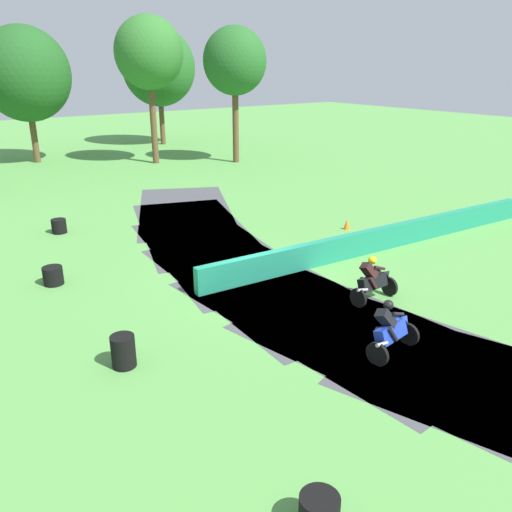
{
  "coord_description": "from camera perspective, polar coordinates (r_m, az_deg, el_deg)",
  "views": [
    {
      "loc": [
        -9.29,
        -12.97,
        6.82
      ],
      "look_at": [
        0.04,
        -0.06,
        0.9
      ],
      "focal_mm": 36.63,
      "sensor_mm": 36.0,
      "label": 1
    }
  ],
  "objects": [
    {
      "name": "tire_stack_near",
      "position": [
        23.7,
        -20.71,
        3.07
      ],
      "size": [
        0.61,
        0.61,
        0.6
      ],
      "color": "black",
      "rests_on": "ground"
    },
    {
      "name": "motorcycle_lead_black",
      "position": [
        16.23,
        12.76,
        -2.54
      ],
      "size": [
        1.68,
        0.85,
        1.43
      ],
      "color": "black",
      "rests_on": "ground"
    },
    {
      "name": "tree_distant",
      "position": [
        38.07,
        -2.33,
        20.45
      ],
      "size": [
        4.35,
        4.35,
        9.2
      ],
      "color": "brown",
      "rests_on": "ground"
    },
    {
      "name": "tire_stack_mid_a",
      "position": [
        18.25,
        -21.29,
        -2.01
      ],
      "size": [
        0.64,
        0.64,
        0.6
      ],
      "color": "black",
      "rests_on": "ground"
    },
    {
      "name": "track_asphalt",
      "position": [
        17.79,
        2.12,
        -2.15
      ],
      "size": [
        9.06,
        29.15,
        0.01
      ],
      "color": "#47474C",
      "rests_on": "ground"
    },
    {
      "name": "tire_stack_mid_b",
      "position": [
        12.95,
        -14.29,
        -10.04
      ],
      "size": [
        0.58,
        0.58,
        0.8
      ],
      "color": "black",
      "rests_on": "ground"
    },
    {
      "name": "ground_plane",
      "position": [
        17.36,
        -0.24,
        -2.75
      ],
      "size": [
        120.0,
        120.0,
        0.0
      ],
      "primitive_type": "plane",
      "color": "#569947"
    },
    {
      "name": "tree_far_right",
      "position": [
        38.37,
        -11.62,
        20.85
      ],
      "size": [
        4.62,
        4.62,
        9.86
      ],
      "color": "brown",
      "rests_on": "ground"
    },
    {
      "name": "tree_far_left",
      "position": [
        41.17,
        -23.91,
        17.69
      ],
      "size": [
        6.1,
        6.1,
        9.27
      ],
      "color": "brown",
      "rests_on": "ground"
    },
    {
      "name": "motorcycle_chase_blue",
      "position": [
        13.48,
        14.63,
        -7.7
      ],
      "size": [
        1.67,
        0.98,
        1.42
      ],
      "color": "black",
      "rests_on": "ground"
    },
    {
      "name": "traffic_cone",
      "position": [
        23.05,
        9.88,
        3.44
      ],
      "size": [
        0.28,
        0.28,
        0.44
      ],
      "primitive_type": "cone",
      "color": "orange",
      "rests_on": "ground"
    },
    {
      "name": "tree_behind_barrier",
      "position": [
        47.65,
        -10.58,
        19.6
      ],
      "size": [
        6.14,
        6.14,
        9.66
      ],
      "color": "brown",
      "rests_on": "ground"
    },
    {
      "name": "safety_barrier",
      "position": [
        20.82,
        13.91,
        1.96
      ],
      "size": [
        16.25,
        1.29,
        0.9
      ],
      "primitive_type": "cube",
      "rotation": [
        0.0,
        0.0,
        4.65
      ],
      "color": "#1E8466",
      "rests_on": "ground"
    }
  ]
}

